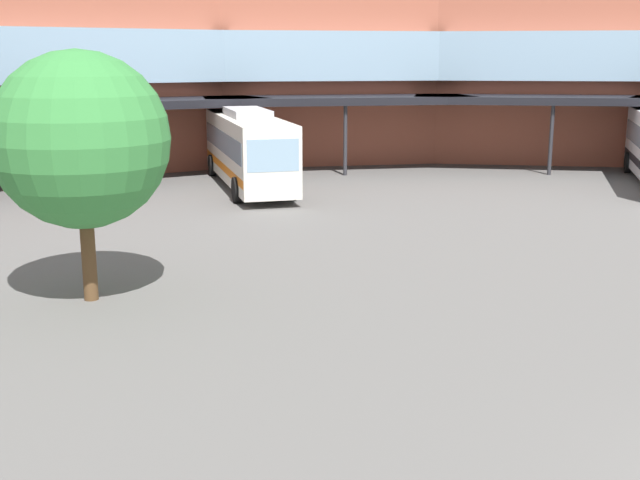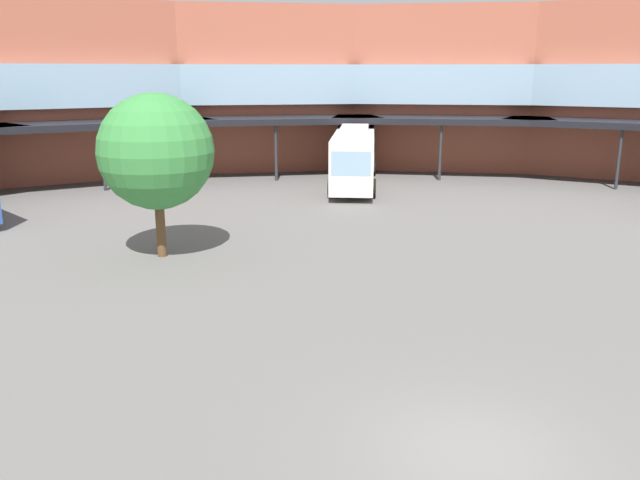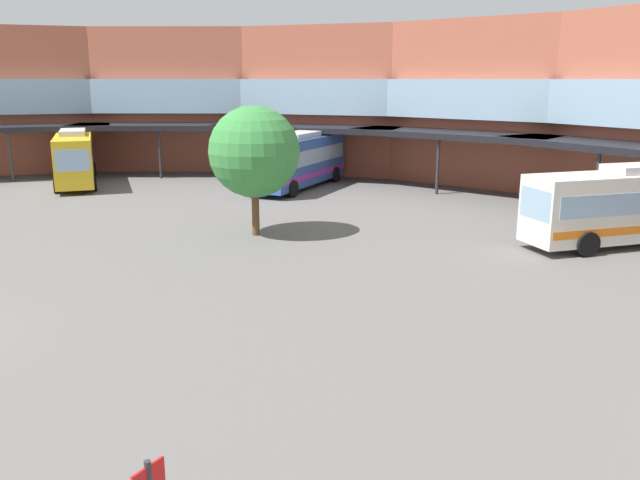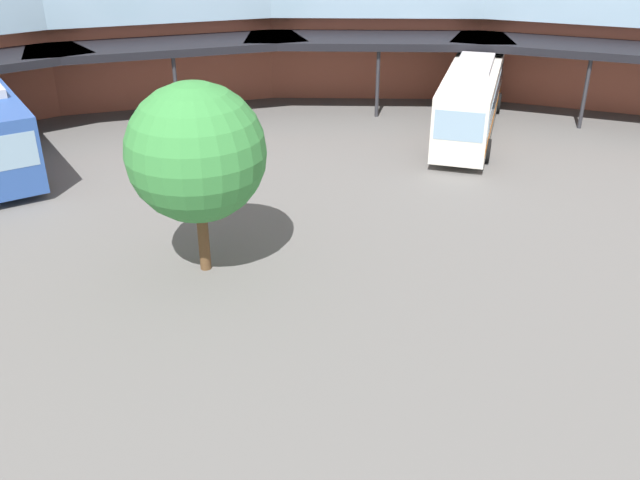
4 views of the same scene
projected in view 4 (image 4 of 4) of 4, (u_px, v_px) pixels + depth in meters
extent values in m
cube|color=black|center=(593.00, 49.00, 35.84)|extent=(14.77, 8.46, 0.40)
cylinder|color=#2D2D33|center=(585.00, 92.00, 35.37)|extent=(0.20, 0.20, 3.79)
cube|color=black|center=(378.00, 40.00, 37.76)|extent=(14.25, 4.00, 0.40)
cylinder|color=#2D2D33|center=(378.00, 82.00, 37.20)|extent=(0.20, 0.20, 3.79)
cube|color=black|center=(169.00, 46.00, 36.35)|extent=(14.77, 8.46, 0.40)
cylinder|color=#2D2D33|center=(176.00, 90.00, 35.86)|extent=(0.20, 0.20, 3.79)
cube|color=silver|center=(471.00, 98.00, 34.68)|extent=(5.40, 12.16, 2.97)
cube|color=#8CADC6|center=(472.00, 91.00, 34.51)|extent=(5.26, 11.48, 0.95)
cube|color=orange|center=(470.00, 114.00, 35.05)|extent=(5.36, 11.93, 0.36)
cube|color=#8CADC6|center=(459.00, 126.00, 29.46)|extent=(2.07, 0.66, 1.31)
cube|color=#B2B2B7|center=(475.00, 65.00, 33.92)|extent=(2.73, 4.59, 0.36)
cylinder|color=black|center=(487.00, 151.00, 31.49)|extent=(0.57, 1.14, 1.10)
cylinder|color=black|center=(434.00, 146.00, 32.10)|extent=(0.57, 1.14, 1.10)
cylinder|color=black|center=(498.00, 103.00, 38.43)|extent=(0.57, 1.14, 1.10)
cylinder|color=black|center=(454.00, 100.00, 39.03)|extent=(0.57, 1.14, 1.10)
cube|color=#8CADC6|center=(6.00, 152.00, 26.24)|extent=(1.93, 1.35, 1.37)
cylinder|color=black|center=(40.00, 175.00, 28.87)|extent=(0.86, 1.08, 1.10)
cylinder|color=black|center=(7.00, 130.00, 34.22)|extent=(0.86, 1.08, 1.10)
cylinder|color=brown|center=(203.00, 230.00, 22.28)|extent=(0.36, 0.36, 2.86)
sphere|color=#38843D|center=(196.00, 153.00, 21.09)|extent=(4.34, 4.34, 4.34)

